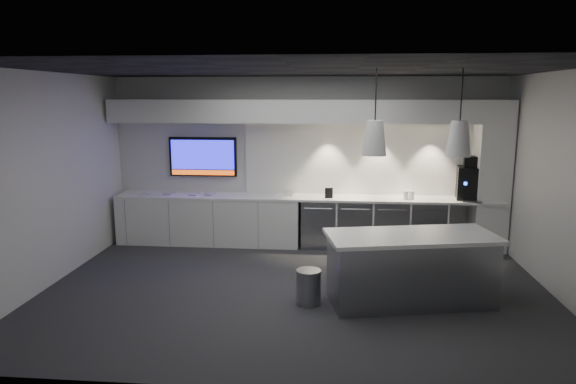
# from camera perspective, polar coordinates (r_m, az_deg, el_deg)

# --- Properties ---
(floor) EXTENTS (7.00, 7.00, 0.00)m
(floor) POSITION_cam_1_polar(r_m,az_deg,el_deg) (7.30, 0.87, -10.79)
(floor) COLOR #2D2D2F
(floor) RESTS_ON ground
(ceiling) EXTENTS (7.00, 7.00, 0.00)m
(ceiling) POSITION_cam_1_polar(r_m,az_deg,el_deg) (6.80, 0.94, 13.45)
(ceiling) COLOR black
(ceiling) RESTS_ON wall_back
(wall_back) EXTENTS (7.00, 0.00, 7.00)m
(wall_back) POSITION_cam_1_polar(r_m,az_deg,el_deg) (9.36, 2.02, 3.49)
(wall_back) COLOR silver
(wall_back) RESTS_ON floor
(wall_front) EXTENTS (7.00, 0.00, 7.00)m
(wall_front) POSITION_cam_1_polar(r_m,az_deg,el_deg) (4.46, -1.46, -4.57)
(wall_front) COLOR silver
(wall_front) RESTS_ON floor
(wall_left) EXTENTS (0.00, 7.00, 7.00)m
(wall_left) POSITION_cam_1_polar(r_m,az_deg,el_deg) (7.95, -25.15, 1.19)
(wall_left) COLOR silver
(wall_left) RESTS_ON floor
(wall_right) EXTENTS (0.00, 7.00, 7.00)m
(wall_right) POSITION_cam_1_polar(r_m,az_deg,el_deg) (7.50, 28.63, 0.38)
(wall_right) COLOR silver
(wall_right) RESTS_ON floor
(back_counter) EXTENTS (6.80, 0.65, 0.04)m
(back_counter) POSITION_cam_1_polar(r_m,az_deg,el_deg) (9.14, 1.89, -0.62)
(back_counter) COLOR white
(back_counter) RESTS_ON left_base_cabinets
(left_base_cabinets) EXTENTS (3.30, 0.63, 0.86)m
(left_base_cabinets) POSITION_cam_1_polar(r_m,az_deg,el_deg) (9.49, -8.75, -3.09)
(left_base_cabinets) COLOR white
(left_base_cabinets) RESTS_ON floor
(fridge_unit_a) EXTENTS (0.60, 0.61, 0.85)m
(fridge_unit_a) POSITION_cam_1_polar(r_m,az_deg,el_deg) (9.23, 3.42, -3.42)
(fridge_unit_a) COLOR gray
(fridge_unit_a) RESTS_ON floor
(fridge_unit_b) EXTENTS (0.60, 0.61, 0.85)m
(fridge_unit_b) POSITION_cam_1_polar(r_m,az_deg,el_deg) (9.23, 7.34, -3.48)
(fridge_unit_b) COLOR gray
(fridge_unit_b) RESTS_ON floor
(fridge_unit_c) EXTENTS (0.60, 0.61, 0.85)m
(fridge_unit_c) POSITION_cam_1_polar(r_m,az_deg,el_deg) (9.28, 11.24, -3.53)
(fridge_unit_c) COLOR gray
(fridge_unit_c) RESTS_ON floor
(fridge_unit_d) EXTENTS (0.60, 0.61, 0.85)m
(fridge_unit_d) POSITION_cam_1_polar(r_m,az_deg,el_deg) (9.37, 15.07, -3.56)
(fridge_unit_d) COLOR gray
(fridge_unit_d) RESTS_ON floor
(backsplash) EXTENTS (4.60, 0.03, 1.30)m
(backsplash) POSITION_cam_1_polar(r_m,az_deg,el_deg) (9.35, 9.40, 3.65)
(backsplash) COLOR white
(backsplash) RESTS_ON wall_back
(soffit) EXTENTS (6.90, 0.60, 0.40)m
(soffit) POSITION_cam_1_polar(r_m,az_deg,el_deg) (8.99, 1.96, 8.95)
(soffit) COLOR white
(soffit) RESTS_ON wall_back
(column) EXTENTS (0.55, 0.55, 2.60)m
(column) POSITION_cam_1_polar(r_m,az_deg,el_deg) (9.47, 21.63, 1.61)
(column) COLOR white
(column) RESTS_ON floor
(wall_tv) EXTENTS (1.25, 0.07, 0.72)m
(wall_tv) POSITION_cam_1_polar(r_m,az_deg,el_deg) (9.59, -9.43, 3.89)
(wall_tv) COLOR black
(wall_tv) RESTS_ON wall_back
(island) EXTENTS (2.30, 1.34, 0.92)m
(island) POSITION_cam_1_polar(r_m,az_deg,el_deg) (6.93, 13.45, -8.23)
(island) COLOR gray
(island) RESTS_ON floor
(bin) EXTENTS (0.41, 0.41, 0.45)m
(bin) POSITION_cam_1_polar(r_m,az_deg,el_deg) (6.78, 2.30, -10.48)
(bin) COLOR gray
(bin) RESTS_ON floor
(coffee_machine) EXTENTS (0.48, 0.63, 0.75)m
(coffee_machine) POSITION_cam_1_polar(r_m,az_deg,el_deg) (9.39, 19.51, 1.10)
(coffee_machine) COLOR black
(coffee_machine) RESTS_ON back_counter
(sign_black) EXTENTS (0.14, 0.06, 0.18)m
(sign_black) POSITION_cam_1_polar(r_m,az_deg,el_deg) (9.01, 4.56, -0.10)
(sign_black) COLOR black
(sign_black) RESTS_ON back_counter
(sign_white) EXTENTS (0.18, 0.02, 0.14)m
(sign_white) POSITION_cam_1_polar(r_m,az_deg,el_deg) (9.11, -0.03, -0.08)
(sign_white) COLOR white
(sign_white) RESTS_ON back_counter
(cup_cluster) EXTENTS (0.18, 0.18, 0.15)m
(cup_cluster) POSITION_cam_1_polar(r_m,az_deg,el_deg) (9.13, 13.26, -0.31)
(cup_cluster) COLOR silver
(cup_cluster) RESTS_ON back_counter
(tray_a) EXTENTS (0.20, 0.20, 0.02)m
(tray_a) POSITION_cam_1_polar(r_m,az_deg,el_deg) (9.65, -15.51, -0.21)
(tray_a) COLOR #B5B5B5
(tray_a) RESTS_ON back_counter
(tray_b) EXTENTS (0.19, 0.19, 0.02)m
(tray_b) POSITION_cam_1_polar(r_m,az_deg,el_deg) (9.55, -13.09, -0.21)
(tray_b) COLOR #B5B5B5
(tray_b) RESTS_ON back_counter
(tray_c) EXTENTS (0.19, 0.19, 0.02)m
(tray_c) POSITION_cam_1_polar(r_m,az_deg,el_deg) (9.39, -10.38, -0.29)
(tray_c) COLOR #B5B5B5
(tray_c) RESTS_ON back_counter
(tray_d) EXTENTS (0.20, 0.20, 0.02)m
(tray_d) POSITION_cam_1_polar(r_m,az_deg,el_deg) (9.36, -8.68, -0.26)
(tray_d) COLOR #B5B5B5
(tray_d) RESTS_ON back_counter
(pendant_left) EXTENTS (0.31, 0.31, 1.14)m
(pendant_left) POSITION_cam_1_polar(r_m,az_deg,el_deg) (6.52, 9.60, 5.97)
(pendant_left) COLOR white
(pendant_left) RESTS_ON ceiling
(pendant_right) EXTENTS (0.31, 0.31, 1.14)m
(pendant_right) POSITION_cam_1_polar(r_m,az_deg,el_deg) (6.68, 18.47, 5.68)
(pendant_right) COLOR white
(pendant_right) RESTS_ON ceiling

